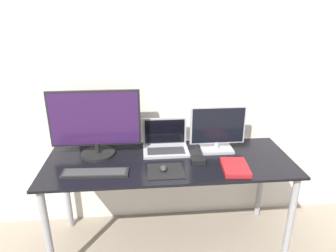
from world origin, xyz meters
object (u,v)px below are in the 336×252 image
keyboard (95,173)px  mouse (163,168)px  monitor_right (218,130)px  book (235,167)px  power_brick (198,160)px  laptop (165,143)px  monitor_left (95,124)px

keyboard → mouse: (0.44, -0.00, 0.01)m
monitor_right → book: 0.34m
keyboard → book: bearing=-1.2°
keyboard → power_brick: size_ratio=4.57×
mouse → book: 0.48m
laptop → power_brick: 0.31m
monitor_right → power_brick: bearing=-134.2°
keyboard → power_brick: (0.69, 0.10, 0.01)m
monitor_right → keyboard: (-0.87, -0.28, -0.16)m
monitor_left → book: 1.01m
keyboard → power_brick: power_brick is taller
monitor_left → monitor_right: 0.89m
monitor_right → monitor_left: bearing=180.0°
power_brick → keyboard: bearing=-171.6°
monitor_right → laptop: 0.40m
laptop → book: bearing=-38.2°
laptop → keyboard: bearing=-145.9°
monitor_right → power_brick: (-0.18, -0.18, -0.15)m
keyboard → book: size_ratio=1.70×
laptop → book: 0.56m
mouse → monitor_left: bearing=148.4°
book → power_brick: size_ratio=2.68×
power_brick → mouse: bearing=-157.5°
monitor_left → monitor_right: monitor_left is taller
keyboard → laptop: bearing=34.1°
monitor_right → book: size_ratio=1.61×
monitor_left → laptop: (0.50, 0.04, -0.19)m
monitor_right → mouse: (-0.42, -0.28, -0.14)m
monitor_left → monitor_right: bearing=-0.0°
monitor_right → power_brick: size_ratio=4.31×
power_brick → laptop: bearing=133.0°
monitor_left → mouse: size_ratio=9.73×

